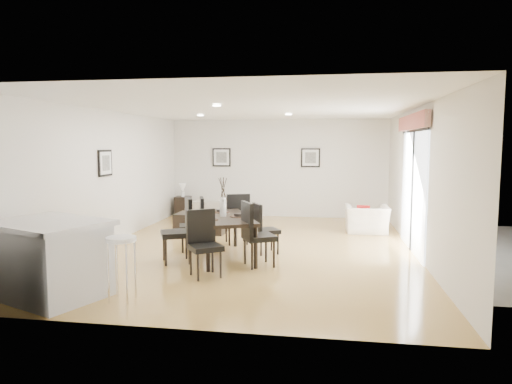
% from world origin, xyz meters
% --- Properties ---
extents(ground, '(8.00, 8.00, 0.00)m').
position_xyz_m(ground, '(0.00, 0.00, 0.00)').
color(ground, '#B08B48').
rests_on(ground, ground).
extents(wall_back, '(6.00, 0.04, 2.70)m').
position_xyz_m(wall_back, '(0.00, 4.00, 1.35)').
color(wall_back, silver).
rests_on(wall_back, ground).
extents(wall_front, '(6.00, 0.04, 2.70)m').
position_xyz_m(wall_front, '(0.00, -4.00, 1.35)').
color(wall_front, silver).
rests_on(wall_front, ground).
extents(wall_left, '(0.04, 8.00, 2.70)m').
position_xyz_m(wall_left, '(-3.00, 0.00, 1.35)').
color(wall_left, silver).
rests_on(wall_left, ground).
extents(wall_right, '(0.04, 8.00, 2.70)m').
position_xyz_m(wall_right, '(3.00, 0.00, 1.35)').
color(wall_right, silver).
rests_on(wall_right, ground).
extents(ceiling, '(6.00, 8.00, 0.02)m').
position_xyz_m(ceiling, '(0.00, 0.00, 2.70)').
color(ceiling, white).
rests_on(ceiling, wall_back).
extents(sofa, '(1.94, 0.78, 0.57)m').
position_xyz_m(sofa, '(-1.29, 2.93, 0.28)').
color(sofa, gray).
rests_on(sofa, ground).
extents(armchair, '(0.97, 0.85, 0.62)m').
position_xyz_m(armchair, '(2.28, 1.94, 0.31)').
color(armchair, white).
rests_on(armchair, ground).
extents(dining_table, '(1.53, 2.00, 0.75)m').
position_xyz_m(dining_table, '(-0.45, -0.82, 0.67)').
color(dining_table, black).
rests_on(dining_table, ground).
extents(dining_chair_wnear, '(0.66, 0.66, 1.11)m').
position_xyz_m(dining_chair_wnear, '(-1.08, -1.23, 0.62)').
color(dining_chair_wnear, black).
rests_on(dining_chair_wnear, ground).
extents(dining_chair_wfar, '(0.58, 0.58, 1.01)m').
position_xyz_m(dining_chair_wfar, '(-1.08, -0.35, 0.57)').
color(dining_chair_wfar, black).
rests_on(dining_chair_wfar, ground).
extents(dining_chair_enear, '(0.65, 0.65, 1.08)m').
position_xyz_m(dining_chair_enear, '(0.19, -1.32, 0.60)').
color(dining_chair_enear, black).
rests_on(dining_chair_enear, ground).
extents(dining_chair_efar, '(0.57, 0.57, 0.94)m').
position_xyz_m(dining_chair_efar, '(0.20, -0.41, 0.52)').
color(dining_chair_efar, black).
rests_on(dining_chair_efar, ground).
extents(dining_chair_head, '(0.63, 0.63, 1.02)m').
position_xyz_m(dining_chair_head, '(-0.49, -1.95, 0.57)').
color(dining_chair_head, black).
rests_on(dining_chair_head, ground).
extents(dining_chair_foot, '(0.61, 0.61, 1.04)m').
position_xyz_m(dining_chair_foot, '(-0.41, 0.29, 0.58)').
color(dining_chair_foot, black).
rests_on(dining_chair_foot, ground).
extents(vase, '(0.75, 1.23, 0.70)m').
position_xyz_m(vase, '(-0.45, -0.82, 1.06)').
color(vase, white).
rests_on(vase, dining_table).
extents(coffee_table, '(1.14, 0.70, 0.45)m').
position_xyz_m(coffee_table, '(-1.47, 1.35, 0.23)').
color(coffee_table, black).
rests_on(coffee_table, ground).
extents(side_table, '(0.44, 0.44, 0.55)m').
position_xyz_m(side_table, '(-2.66, 3.66, 0.28)').
color(side_table, black).
rests_on(side_table, ground).
extents(table_lamp, '(0.19, 0.19, 0.36)m').
position_xyz_m(table_lamp, '(-2.66, 3.66, 0.78)').
color(table_lamp, white).
rests_on(table_lamp, side_table).
extents(cushion, '(0.30, 0.14, 0.29)m').
position_xyz_m(cushion, '(2.19, 1.85, 0.50)').
color(cushion, '#A21614').
rests_on(cushion, armchair).
extents(kitchen_island, '(1.77, 1.58, 1.02)m').
position_xyz_m(kitchen_island, '(-2.23, -3.23, 0.52)').
color(kitchen_island, '#BABABC').
rests_on(kitchen_island, ground).
extents(bar_stool, '(0.38, 0.38, 0.84)m').
position_xyz_m(bar_stool, '(-1.22, -3.23, 0.72)').
color(bar_stool, white).
rests_on(bar_stool, ground).
extents(framed_print_back_left, '(0.52, 0.04, 0.52)m').
position_xyz_m(framed_print_back_left, '(-1.60, 3.97, 1.65)').
color(framed_print_back_left, black).
rests_on(framed_print_back_left, wall_back).
extents(framed_print_back_right, '(0.52, 0.04, 0.52)m').
position_xyz_m(framed_print_back_right, '(0.90, 3.97, 1.65)').
color(framed_print_back_right, black).
rests_on(framed_print_back_right, wall_back).
extents(framed_print_left_wall, '(0.04, 0.52, 0.52)m').
position_xyz_m(framed_print_left_wall, '(-2.97, -0.20, 1.65)').
color(framed_print_left_wall, black).
rests_on(framed_print_left_wall, wall_left).
extents(sliding_door, '(0.12, 2.70, 2.57)m').
position_xyz_m(sliding_door, '(2.96, 0.30, 1.66)').
color(sliding_door, white).
rests_on(sliding_door, wall_right).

